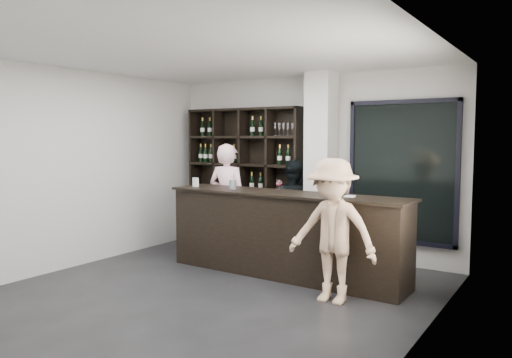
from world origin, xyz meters
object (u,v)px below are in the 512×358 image
Objects in this scene: tasting_counter at (284,234)px; taster_pink at (228,200)px; customer at (333,231)px; wine_shelf at (244,178)px; taster_black at (293,208)px.

taster_pink reaches higher than tasting_counter.
taster_pink is 2.63m from customer.
wine_shelf is 0.79m from taster_pink.
tasting_counter is 1.47m from taster_pink.
taster_pink is (-1.34, 0.52, 0.32)m from tasting_counter.
taster_black is 0.93× the size of customer.
taster_pink is at bearing -77.38° from wine_shelf.
wine_shelf is 2.04m from tasting_counter.
wine_shelf is 1.44× the size of customer.
tasting_counter is at bearing 148.38° from customer.
tasting_counter is (1.50, -1.24, -0.62)m from wine_shelf.
taster_pink is at bearing 160.14° from tasting_counter.
taster_pink is at bearing 154.60° from customer.
customer reaches higher than taster_black.
customer is (2.51, -1.89, -0.36)m from wine_shelf.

